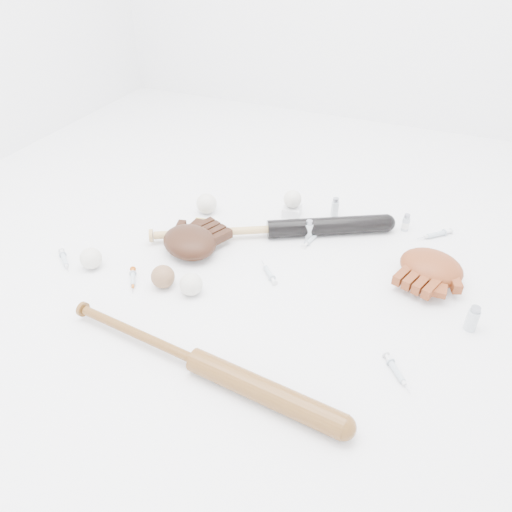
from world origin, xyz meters
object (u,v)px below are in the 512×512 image
at_px(bat_dark, 270,229).
at_px(pedestal, 292,211).
at_px(bat_wood, 196,360).
at_px(glove_dark, 190,242).

xyz_separation_m(bat_dark, pedestal, (0.02, 0.18, -0.02)).
relative_size(bat_wood, pedestal, 13.13).
relative_size(bat_dark, pedestal, 13.88).
relative_size(bat_dark, bat_wood, 1.06).
bearing_deg(glove_dark, pedestal, 80.82).
bearing_deg(bat_dark, glove_dark, -167.02).
xyz_separation_m(bat_dark, bat_wood, (0.06, -0.66, -0.00)).
distance_m(bat_dark, pedestal, 0.18).
relative_size(glove_dark, pedestal, 3.70).
xyz_separation_m(glove_dark, pedestal, (0.24, 0.38, -0.03)).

